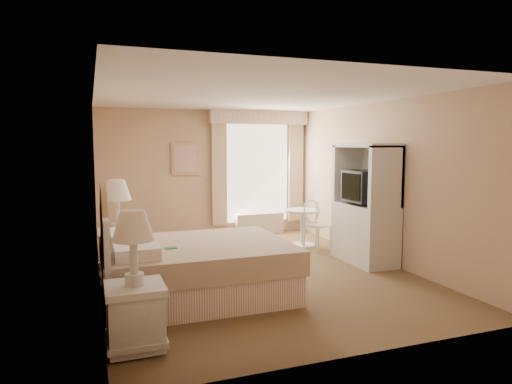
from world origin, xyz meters
name	(u,v)px	position (x,y,z in m)	size (l,w,h in m)	color
room	(254,186)	(0.00, 0.00, 1.25)	(4.21, 5.51, 2.51)	brown
window	(259,168)	(1.05, 2.65, 1.34)	(2.05, 0.22, 2.51)	white
framed_art	(185,159)	(-0.45, 2.71, 1.55)	(0.52, 0.04, 0.62)	tan
bed	(188,267)	(-1.12, -0.73, 0.37)	(2.19, 1.72, 1.53)	tan
nightstand_near	(135,299)	(-1.84, -1.97, 0.47)	(0.51, 0.51, 1.25)	silver
nightstand_far	(118,240)	(-1.84, 0.52, 0.50)	(0.55, 0.55, 1.33)	silver
round_table	(303,222)	(1.40, 1.32, 0.44)	(0.62, 0.62, 0.66)	silver
cafe_chair	(315,221)	(1.47, 0.98, 0.51)	(0.55, 0.55, 0.87)	silver
armoire	(365,213)	(1.81, -0.04, 0.77)	(0.56, 1.11, 1.85)	silver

